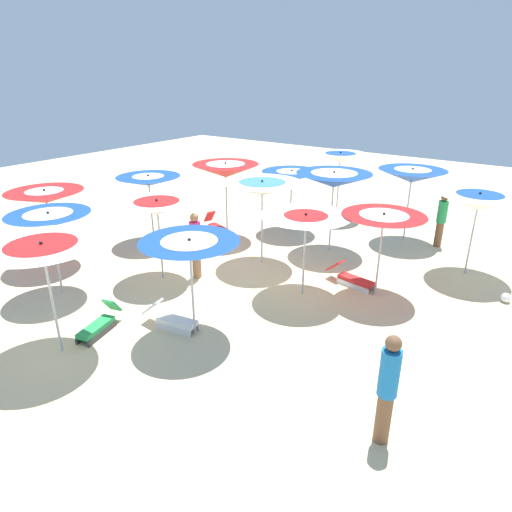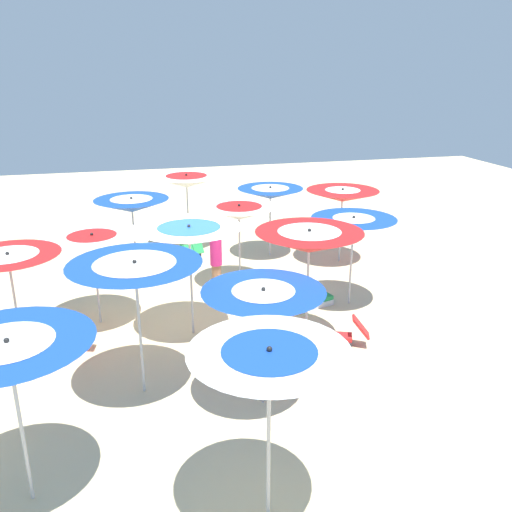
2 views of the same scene
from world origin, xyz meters
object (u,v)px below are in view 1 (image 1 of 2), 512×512
at_px(beach_umbrella_9, 49,220).
at_px(beach_umbrella_12, 306,222).
at_px(beach_umbrella_1, 292,176).
at_px(beach_umbrella_8, 157,207).
at_px(beach_umbrella_3, 149,181).
at_px(beachgoer_1, 196,244).
at_px(beachgoer_0, 387,387).
at_px(beach_umbrella_7, 262,188).
at_px(lounger_3, 173,241).
at_px(beach_umbrella_5, 412,176).
at_px(lounger_0, 353,278).
at_px(lounger_1, 99,325).
at_px(beachgoer_2, 441,219).
at_px(beach_ball, 506,298).
at_px(lounger_2, 217,227).
at_px(beach_umbrella_4, 45,197).
at_px(beach_umbrella_11, 383,221).
at_px(beach_umbrella_6, 334,180).
at_px(beach_umbrella_10, 479,202).
at_px(lounger_4, 173,320).
at_px(beach_umbrella_13, 190,249).
at_px(beach_umbrella_2, 226,170).
at_px(beach_umbrella_14, 43,253).
at_px(beach_umbrella_0, 340,158).

distance_m(beach_umbrella_9, beach_umbrella_12, 6.22).
bearing_deg(beach_umbrella_1, beach_umbrella_8, 171.79).
relative_size(beach_umbrella_3, beachgoer_1, 1.23).
height_order(beach_umbrella_8, beachgoer_0, beach_umbrella_8).
relative_size(beach_umbrella_1, beach_umbrella_8, 0.98).
relative_size(beach_umbrella_7, lounger_3, 2.10).
relative_size(beach_umbrella_5, lounger_0, 1.72).
bearing_deg(beach_umbrella_3, lounger_1, -144.31).
relative_size(beachgoer_2, beach_ball, 7.23).
xyz_separation_m(lounger_2, beach_ball, (0.21, -9.19, -0.09)).
relative_size(beach_umbrella_12, beachgoer_0, 1.17).
height_order(beach_umbrella_3, beach_umbrella_12, beach_umbrella_3).
distance_m(beach_umbrella_4, beachgoer_0, 10.57).
distance_m(beach_umbrella_8, lounger_2, 4.35).
bearing_deg(beach_umbrella_8, beach_umbrella_1, -8.21).
height_order(lounger_0, beachgoer_0, beachgoer_0).
bearing_deg(beach_umbrella_11, beach_umbrella_3, 94.75).
bearing_deg(beach_umbrella_6, lounger_1, 165.90).
xyz_separation_m(beach_umbrella_10, beach_ball, (-1.19, -1.21, -1.99)).
xyz_separation_m(beach_umbrella_4, beach_umbrella_7, (3.61, -4.96, 0.23)).
bearing_deg(lounger_0, lounger_2, 178.48).
xyz_separation_m(beach_umbrella_11, beachgoer_1, (-1.88, 4.44, -1.00)).
bearing_deg(beach_umbrella_11, beach_umbrella_12, 123.77).
xyz_separation_m(beach_umbrella_8, lounger_3, (1.83, 1.45, -1.81)).
relative_size(beach_umbrella_10, lounger_4, 1.74).
bearing_deg(beachgoer_2, lounger_0, 42.57).
bearing_deg(beachgoer_0, beach_umbrella_13, -25.81).
relative_size(beach_umbrella_8, beach_umbrella_9, 1.02).
relative_size(beach_umbrella_5, lounger_4, 1.81).
bearing_deg(beach_umbrella_7, beach_umbrella_2, 63.19).
distance_m(beach_umbrella_2, lounger_3, 2.87).
relative_size(beach_umbrella_8, beach_umbrella_12, 1.02).
bearing_deg(beach_umbrella_9, beach_umbrella_2, -7.88).
relative_size(beach_umbrella_1, beach_umbrella_6, 0.86).
bearing_deg(beach_umbrella_4, beach_umbrella_2, -29.66).
height_order(beach_umbrella_1, beach_umbrella_6, beach_umbrella_6).
height_order(beachgoer_1, beachgoer_2, beachgoer_1).
distance_m(beach_umbrella_5, lounger_4, 9.09).
xyz_separation_m(beach_umbrella_12, lounger_4, (-3.14, 1.51, -1.74)).
height_order(beach_umbrella_6, beach_umbrella_12, beach_umbrella_6).
bearing_deg(beach_umbrella_9, lounger_3, 0.08).
height_order(beach_umbrella_1, lounger_1, beach_umbrella_1).
bearing_deg(beach_umbrella_1, beach_umbrella_11, -124.02).
bearing_deg(beach_umbrella_1, beach_umbrella_12, -144.59).
bearing_deg(beach_ball, beachgoer_2, 39.64).
height_order(beach_umbrella_11, lounger_2, beach_umbrella_11).
height_order(beach_umbrella_14, beachgoer_1, beach_umbrella_14).
xyz_separation_m(beach_umbrella_1, beach_umbrella_8, (-5.44, 0.79, 0.04)).
bearing_deg(beach_umbrella_0, lounger_4, -175.61).
xyz_separation_m(beach_umbrella_0, beach_umbrella_4, (-9.08, 4.72, -0.27)).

